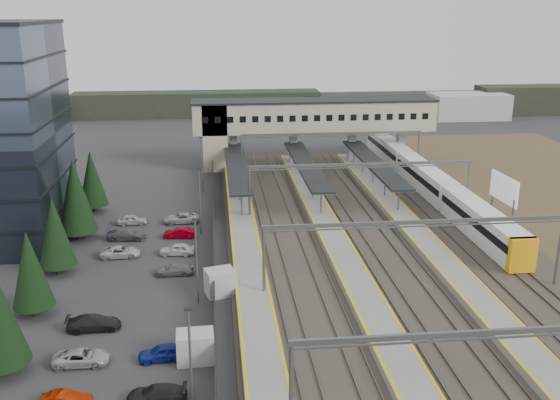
{
  "coord_description": "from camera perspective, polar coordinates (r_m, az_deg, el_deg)",
  "views": [
    {
      "loc": [
        -6.05,
        -59.77,
        25.54
      ],
      "look_at": [
        1.35,
        9.78,
        4.0
      ],
      "focal_mm": 40.0,
      "sensor_mm": 36.0,
      "label": 1
    }
  ],
  "objects": [
    {
      "name": "train",
      "position": [
        91.93,
        13.23,
        1.83
      ],
      "size": [
        2.83,
        59.03,
        3.56
      ],
      "color": "white",
      "rests_on": "ground"
    },
    {
      "name": "relay_cabin_near",
      "position": [
        48.62,
        -7.75,
        -13.15
      ],
      "size": [
        2.87,
        2.15,
        2.33
      ],
      "color": "#A7A9AC",
      "rests_on": "ground"
    },
    {
      "name": "lampposts",
      "position": [
        64.63,
        -7.47,
        -2.19
      ],
      "size": [
        0.5,
        53.25,
        8.07
      ],
      "color": "slate",
      "rests_on": "ground"
    },
    {
      "name": "gantries",
      "position": [
        68.18,
        9.54,
        0.21
      ],
      "size": [
        28.4,
        62.28,
        7.17
      ],
      "color": "slate",
      "rests_on": "ground"
    },
    {
      "name": "relay_cabin_far",
      "position": [
        58.63,
        -5.47,
        -7.49
      ],
      "size": [
        3.13,
        2.82,
        2.42
      ],
      "color": "#A7A9AC",
      "rests_on": "ground"
    },
    {
      "name": "ground",
      "position": [
        65.28,
        -0.27,
        -5.92
      ],
      "size": [
        220.0,
        220.0,
        0.0
      ],
      "primitive_type": "plane",
      "color": "#2B2B2D",
      "rests_on": "ground"
    },
    {
      "name": "billboard",
      "position": [
        82.11,
        19.79,
        0.85
      ],
      "size": [
        0.47,
        6.71,
        5.84
      ],
      "color": "slate",
      "rests_on": "ground"
    },
    {
      "name": "treeline_far",
      "position": [
        156.59,
        5.04,
        8.76
      ],
      "size": [
        170.0,
        19.0,
        7.0
      ],
      "color": "black",
      "rests_on": "ground"
    },
    {
      "name": "car_park",
      "position": [
        59.58,
        -12.84,
        -8.09
      ],
      "size": [
        10.55,
        44.74,
        1.29
      ],
      "color": "#A6A7AB",
      "rests_on": "ground"
    },
    {
      "name": "fence",
      "position": [
        69.27,
        -6.07,
        -3.73
      ],
      "size": [
        0.08,
        90.0,
        2.0
      ],
      "color": "#26282B",
      "rests_on": "ground"
    },
    {
      "name": "footbridge",
      "position": [
        104.2,
        1.61,
        7.38
      ],
      "size": [
        40.4,
        6.4,
        11.2
      ],
      "color": "#B2A18E",
      "rests_on": "ground"
    },
    {
      "name": "rail_corridor",
      "position": [
        71.21,
        6.83,
        -3.78
      ],
      "size": [
        34.0,
        90.0,
        0.92
      ],
      "color": "#37302B",
      "rests_on": "ground"
    },
    {
      "name": "canopies",
      "position": [
        90.37,
        2.41,
        3.26
      ],
      "size": [
        23.1,
        30.0,
        3.28
      ],
      "color": "black",
      "rests_on": "ground"
    },
    {
      "name": "conifer_row",
      "position": [
        61.72,
        -20.71,
        -3.64
      ],
      "size": [
        4.42,
        49.82,
        9.5
      ],
      "color": "black",
      "rests_on": "ground"
    }
  ]
}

